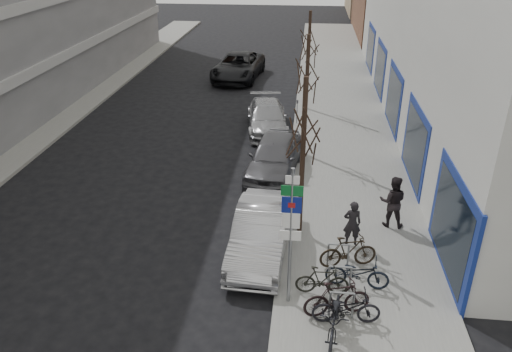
% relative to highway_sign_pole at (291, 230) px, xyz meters
% --- Properties ---
extents(ground, '(120.00, 120.00, 0.00)m').
position_rel_highway_sign_pole_xyz_m(ground, '(-2.40, 0.01, -2.46)').
color(ground, black).
rests_on(ground, ground).
extents(sidewalk_east, '(5.00, 70.00, 0.15)m').
position_rel_highway_sign_pole_xyz_m(sidewalk_east, '(2.10, 10.01, -2.38)').
color(sidewalk_east, slate).
rests_on(sidewalk_east, ground).
extents(sidewalk_west, '(3.00, 70.00, 0.15)m').
position_rel_highway_sign_pole_xyz_m(sidewalk_west, '(-13.40, 10.01, -2.38)').
color(sidewalk_west, slate).
rests_on(sidewalk_west, ground).
extents(highway_sign_pole, '(0.55, 0.10, 4.20)m').
position_rel_highway_sign_pole_xyz_m(highway_sign_pole, '(0.00, 0.00, 0.00)').
color(highway_sign_pole, gray).
rests_on(highway_sign_pole, ground).
extents(bike_rack, '(0.66, 2.26, 0.83)m').
position_rel_highway_sign_pole_xyz_m(bike_rack, '(1.40, 0.61, -1.80)').
color(bike_rack, gray).
rests_on(bike_rack, sidewalk_east).
extents(tree_near, '(1.80, 1.80, 5.50)m').
position_rel_highway_sign_pole_xyz_m(tree_near, '(0.20, 3.51, 1.65)').
color(tree_near, black).
rests_on(tree_near, ground).
extents(tree_mid, '(1.80, 1.80, 5.50)m').
position_rel_highway_sign_pole_xyz_m(tree_mid, '(0.20, 10.01, 1.65)').
color(tree_mid, black).
rests_on(tree_mid, ground).
extents(tree_far, '(1.80, 1.80, 5.50)m').
position_rel_highway_sign_pole_xyz_m(tree_far, '(0.20, 16.51, 1.65)').
color(tree_far, black).
rests_on(tree_far, ground).
extents(meter_front, '(0.10, 0.08, 1.27)m').
position_rel_highway_sign_pole_xyz_m(meter_front, '(-0.25, 3.01, -1.54)').
color(meter_front, gray).
rests_on(meter_front, sidewalk_east).
extents(meter_mid, '(0.10, 0.08, 1.27)m').
position_rel_highway_sign_pole_xyz_m(meter_mid, '(-0.25, 8.51, -1.54)').
color(meter_mid, gray).
rests_on(meter_mid, sidewalk_east).
extents(meter_back, '(0.10, 0.08, 1.27)m').
position_rel_highway_sign_pole_xyz_m(meter_back, '(-0.25, 14.01, -1.54)').
color(meter_back, gray).
rests_on(meter_back, sidewalk_east).
extents(bike_near_left, '(0.87, 2.03, 1.20)m').
position_rel_highway_sign_pole_xyz_m(bike_near_left, '(1.22, -1.15, -1.71)').
color(bike_near_left, black).
rests_on(bike_near_left, sidewalk_east).
extents(bike_near_right, '(1.90, 1.00, 1.11)m').
position_rel_highway_sign_pole_xyz_m(bike_near_right, '(1.28, -0.41, -1.75)').
color(bike_near_right, black).
rests_on(bike_near_right, sidewalk_east).
extents(bike_mid_curb, '(1.85, 0.70, 1.10)m').
position_rel_highway_sign_pole_xyz_m(bike_mid_curb, '(1.90, 0.83, -1.76)').
color(bike_mid_curb, black).
rests_on(bike_mid_curb, sidewalk_east).
extents(bike_mid_inner, '(1.52, 0.50, 0.91)m').
position_rel_highway_sign_pole_xyz_m(bike_mid_inner, '(0.91, 0.42, -1.85)').
color(bike_mid_inner, black).
rests_on(bike_mid_inner, sidewalk_east).
extents(bike_far_curb, '(1.82, 0.69, 1.08)m').
position_rel_highway_sign_pole_xyz_m(bike_far_curb, '(1.51, -0.66, -1.77)').
color(bike_far_curb, black).
rests_on(bike_far_curb, sidewalk_east).
extents(bike_far_inner, '(1.86, 0.96, 1.08)m').
position_rel_highway_sign_pole_xyz_m(bike_far_inner, '(1.70, 1.77, -1.77)').
color(bike_far_inner, black).
rests_on(bike_far_inner, sidewalk_east).
extents(parked_car_front, '(1.82, 4.72, 1.54)m').
position_rel_highway_sign_pole_xyz_m(parked_car_front, '(-1.00, 2.41, -1.69)').
color(parked_car_front, '#B0B1B6').
rests_on(parked_car_front, ground).
extents(parked_car_mid, '(2.48, 4.98, 1.63)m').
position_rel_highway_sign_pole_xyz_m(parked_car_mid, '(-1.00, 8.17, -1.64)').
color(parked_car_mid, '#55545A').
rests_on(parked_car_mid, ground).
extents(parked_car_back, '(2.61, 5.07, 1.41)m').
position_rel_highway_sign_pole_xyz_m(parked_car_back, '(-1.74, 13.22, -1.75)').
color(parked_car_back, '#95969A').
rests_on(parked_car_back, ground).
extents(lane_car, '(3.38, 6.37, 1.71)m').
position_rel_highway_sign_pole_xyz_m(lane_car, '(-4.59, 22.87, -1.60)').
color(lane_car, black).
rests_on(lane_car, ground).
extents(pedestrian_near, '(0.60, 0.42, 1.57)m').
position_rel_highway_sign_pole_xyz_m(pedestrian_near, '(1.87, 2.99, -1.52)').
color(pedestrian_near, black).
rests_on(pedestrian_near, sidewalk_east).
extents(pedestrian_far, '(0.75, 0.56, 1.87)m').
position_rel_highway_sign_pole_xyz_m(pedestrian_far, '(3.29, 4.30, -1.37)').
color(pedestrian_far, black).
rests_on(pedestrian_far, sidewalk_east).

